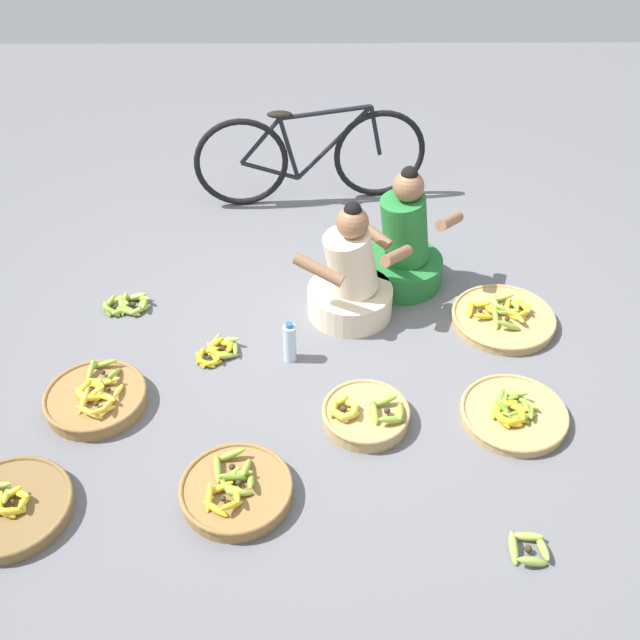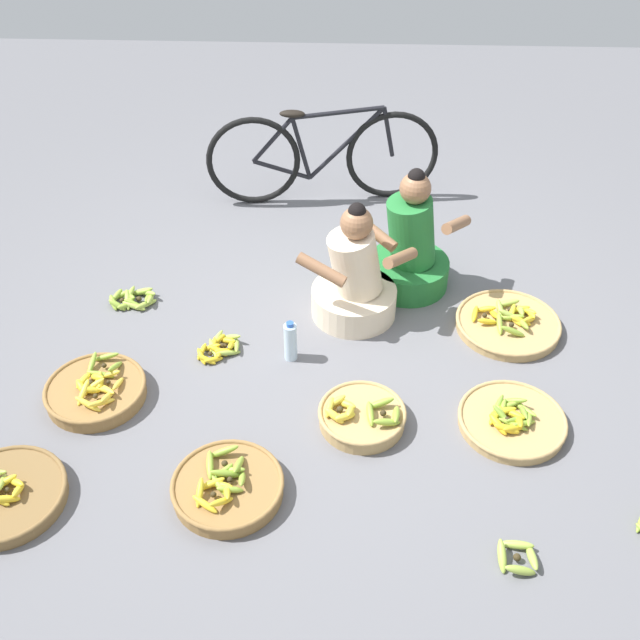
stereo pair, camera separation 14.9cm
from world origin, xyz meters
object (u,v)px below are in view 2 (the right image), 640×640
Objects in this scene: bicycle_leaning at (323,156)px; banana_basket_front_left at (5,495)px; banana_basket_near_bicycle at (512,420)px; banana_basket_front_right at (96,390)px; banana_basket_mid_left at (227,486)px; loose_bananas_mid_right at (518,557)px; vendor_woman_behind at (410,250)px; banana_basket_back_right at (362,416)px; loose_bananas_back_center at (219,348)px; vendor_woman_front at (355,281)px; water_bottle at (291,342)px; banana_basket_near_vendor at (508,323)px; loose_bananas_back_left at (133,299)px.

bicycle_leaning is 2.94× the size of banana_basket_front_left.
banana_basket_front_right is at bearing 177.00° from banana_basket_near_bicycle.
loose_bananas_mid_right is (1.33, -0.32, -0.02)m from banana_basket_mid_left.
banana_basket_back_right is at bearing -103.62° from vendor_woman_behind.
loose_bananas_mid_right reaches higher than loose_bananas_back_center.
loose_bananas_back_center is (0.86, 1.09, -0.02)m from banana_basket_front_left.
loose_bananas_mid_right is at bearing -13.41° from banana_basket_mid_left.
vendor_woman_front is 0.46× the size of bicycle_leaning.
vendor_woman_behind is 2.07m from banana_basket_front_right.
water_bottle reaches higher than banana_basket_near_bicycle.
vendor_woman_front is at bearing 92.89° from banana_basket_back_right.
vendor_woman_behind reaches higher than loose_bananas_mid_right.
water_bottle is (-0.41, 0.49, 0.07)m from banana_basket_back_right.
banana_basket_near_vendor is (1.17, -1.47, -0.32)m from bicycle_leaning.
banana_basket_mid_left is 1.64m from loose_bananas_back_left.
banana_basket_front_left is 1.66m from water_bottle.
banana_basket_front_right reaches higher than loose_bananas_mid_right.
vendor_woman_front reaches higher than water_bottle.
banana_basket_front_right is (-1.15, -2.15, -0.30)m from bicycle_leaning.
banana_basket_near_bicycle is at bearing -68.28° from vendor_woman_behind.
loose_bananas_back_left is at bearing 80.75° from banana_basket_front_left.
bicycle_leaning is 3.10× the size of banana_basket_front_right.
loose_bananas_mid_right is (0.73, -1.71, -0.22)m from vendor_woman_front.
banana_basket_near_vendor is 1.33m from water_bottle.
vendor_woman_behind is at bearing 76.38° from banana_basket_back_right.
loose_bananas_mid_right is (1.51, -1.32, 0.00)m from loose_bananas_back_center.
banana_basket_near_bicycle is 1.51m from banana_basket_mid_left.
banana_basket_front_left is 1.81× the size of loose_bananas_back_left.
loose_bananas_mid_right is (2.12, -1.76, 0.00)m from loose_bananas_back_left.
banana_basket_mid_left is at bearing 4.88° from banana_basket_front_left.
banana_basket_front_left reaches higher than banana_basket_near_bicycle.
vendor_woman_behind is 1.28m from banana_basket_back_right.
vendor_woman_front is at bearing 132.62° from banana_basket_near_bicycle.
vendor_woman_front is 4.15× the size of loose_bananas_mid_right.
bicycle_leaning reaches higher than water_bottle.
loose_bananas_back_left is (0.00, 0.83, -0.02)m from banana_basket_front_right.
loose_bananas_back_left is (-1.73, -0.27, -0.24)m from vendor_woman_behind.
banana_basket_mid_left is at bearing -160.92° from banana_basket_near_bicycle.
vendor_woman_behind is 1.77m from loose_bananas_back_left.
bicycle_leaning is at bearing 100.09° from vendor_woman_front.
banana_basket_back_right is 2.46× the size of loose_bananas_mid_right.
banana_basket_front_left is 2.20× the size of water_bottle.
water_bottle is (-1.09, 1.29, 0.09)m from loose_bananas_mid_right.
vendor_woman_behind is 4.42× the size of loose_bananas_mid_right.
banana_basket_near_bicycle is 1.04× the size of banana_basket_mid_left.
banana_basket_front_right is 2.32m from loose_bananas_mid_right.
vendor_woman_front is at bearing 66.90° from banana_basket_mid_left.
loose_bananas_back_center is at bearing 138.84° from loose_bananas_mid_right.
water_bottle is (1.03, -0.47, 0.09)m from loose_bananas_back_left.
banana_basket_near_vendor is (0.93, -0.11, -0.21)m from vendor_woman_front.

